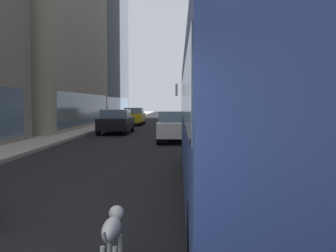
# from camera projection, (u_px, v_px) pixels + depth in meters

# --- Properties ---
(ground_plane) EXTENTS (120.00, 120.00, 0.00)m
(ground_plane) POSITION_uv_depth(u_px,v_px,m) (164.00, 125.00, 36.50)
(ground_plane) COLOR black
(sidewalk_left) EXTENTS (2.40, 110.00, 0.15)m
(sidewalk_left) POSITION_uv_depth(u_px,v_px,m) (103.00, 124.00, 36.65)
(sidewalk_left) COLOR #ADA89E
(sidewalk_left) RESTS_ON ground
(sidewalk_right) EXTENTS (2.40, 110.00, 0.15)m
(sidewalk_right) POSITION_uv_depth(u_px,v_px,m) (225.00, 124.00, 36.33)
(sidewalk_right) COLOR gray
(sidewalk_right) RESTS_ON ground
(building_left_far) EXTENTS (10.36, 21.23, 23.14)m
(building_left_far) POSITION_uv_depth(u_px,v_px,m) (80.00, 32.00, 52.40)
(building_left_far) COLOR #4C515B
(building_left_far) RESTS_ON ground
(transit_bus) EXTENTS (2.78, 11.53, 3.05)m
(transit_bus) POSITION_uv_depth(u_px,v_px,m) (244.00, 116.00, 8.24)
(transit_bus) COLOR #33478C
(transit_bus) RESTS_ON ground
(car_red_coupe) EXTENTS (1.76, 4.73, 1.62)m
(car_red_coupe) POSITION_uv_depth(u_px,v_px,m) (198.00, 120.00, 28.44)
(car_red_coupe) COLOR red
(car_red_coupe) RESTS_ON ground
(car_yellow_taxi) EXTENTS (1.79, 4.31, 1.62)m
(car_yellow_taxi) POSITION_uv_depth(u_px,v_px,m) (134.00, 116.00, 36.73)
(car_yellow_taxi) COLOR yellow
(car_yellow_taxi) RESTS_ON ground
(car_white_van) EXTENTS (1.72, 4.42, 1.62)m
(car_white_van) POSITION_uv_depth(u_px,v_px,m) (175.00, 126.00, 20.80)
(car_white_van) COLOR silver
(car_white_van) RESTS_ON ground
(car_black_suv) EXTENTS (1.91, 4.61, 1.62)m
(car_black_suv) POSITION_uv_depth(u_px,v_px,m) (116.00, 121.00, 26.30)
(car_black_suv) COLOR black
(car_black_suv) RESTS_ON ground
(dalmatian_dog) EXTENTS (0.22, 0.96, 0.72)m
(dalmatian_dog) POSITION_uv_depth(u_px,v_px,m) (113.00, 229.00, 4.74)
(dalmatian_dog) COLOR white
(dalmatian_dog) RESTS_ON ground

